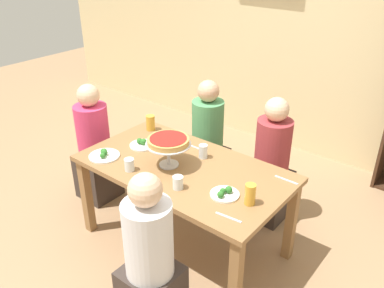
{
  "coord_description": "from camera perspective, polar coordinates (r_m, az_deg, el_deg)",
  "views": [
    {
      "loc": [
        1.69,
        -2.0,
        2.3
      ],
      "look_at": [
        0.0,
        0.1,
        0.89
      ],
      "focal_mm": 37.59,
      "sensor_mm": 36.0,
      "label": 1
    }
  ],
  "objects": [
    {
      "name": "beer_glass_amber_short",
      "position": [
        3.61,
        -5.91,
        3.01
      ],
      "size": [
        0.08,
        0.08,
        0.14
      ],
      "primitive_type": "cylinder",
      "color": "gold",
      "rests_on": "dining_table"
    },
    {
      "name": "rear_partition",
      "position": [
        4.62,
        17.2,
        15.21
      ],
      "size": [
        8.0,
        0.12,
        2.8
      ],
      "primitive_type": "cube",
      "color": "beige",
      "rests_on": "ground_plane"
    },
    {
      "name": "ground_plane",
      "position": [
        3.49,
        -1.06,
        -13.67
      ],
      "size": [
        12.0,
        12.0,
        0.0
      ],
      "primitive_type": "plane",
      "color": "#9E7A56"
    },
    {
      "name": "beer_glass_amber_tall",
      "position": [
        2.64,
        8.25,
        -7.08
      ],
      "size": [
        0.07,
        0.07,
        0.15
      ],
      "primitive_type": "cylinder",
      "color": "gold",
      "rests_on": "dining_table"
    },
    {
      "name": "dining_table",
      "position": [
        3.1,
        -1.16,
        -4.62
      ],
      "size": [
        1.61,
        0.89,
        0.74
      ],
      "color": "olive",
      "rests_on": "ground_plane"
    },
    {
      "name": "water_glass_clear_spare",
      "position": [
        2.78,
        -2.01,
        -5.48
      ],
      "size": [
        0.07,
        0.07,
        0.09
      ],
      "primitive_type": "cylinder",
      "color": "white",
      "rests_on": "dining_table"
    },
    {
      "name": "diner_far_left",
      "position": [
        3.87,
        2.18,
        -0.27
      ],
      "size": [
        0.34,
        0.34,
        1.15
      ],
      "rotation": [
        0.0,
        0.0,
        -1.57
      ],
      "color": "#382D28",
      "rests_on": "ground_plane"
    },
    {
      "name": "water_glass_clear_near",
      "position": [
        3.01,
        -8.88,
        -2.92
      ],
      "size": [
        0.07,
        0.07,
        0.09
      ],
      "primitive_type": "cylinder",
      "color": "white",
      "rests_on": "dining_table"
    },
    {
      "name": "deep_dish_pizza_stand",
      "position": [
        2.98,
        -3.38,
        0.17
      ],
      "size": [
        0.34,
        0.34,
        0.23
      ],
      "color": "silver",
      "rests_on": "dining_table"
    },
    {
      "name": "diner_near_right",
      "position": [
        2.6,
        -5.97,
        -16.75
      ],
      "size": [
        0.34,
        0.34,
        1.15
      ],
      "rotation": [
        0.0,
        0.0,
        1.57
      ],
      "color": "#382D28",
      "rests_on": "ground_plane"
    },
    {
      "name": "water_glass_clear_far",
      "position": [
        3.14,
        1.6,
        -1.05
      ],
      "size": [
        0.07,
        0.07,
        0.11
      ],
      "primitive_type": "cylinder",
      "color": "white",
      "rests_on": "dining_table"
    },
    {
      "name": "diner_head_west",
      "position": [
        3.88,
        -13.57,
        -0.99
      ],
      "size": [
        0.34,
        0.34,
        1.15
      ],
      "color": "#382D28",
      "rests_on": "ground_plane"
    },
    {
      "name": "salad_plate_spare",
      "position": [
        2.73,
        4.65,
        -7.0
      ],
      "size": [
        0.2,
        0.2,
        0.06
      ],
      "color": "white",
      "rests_on": "dining_table"
    },
    {
      "name": "diner_far_right",
      "position": [
        3.56,
        11.09,
        -3.47
      ],
      "size": [
        0.34,
        0.34,
        1.15
      ],
      "rotation": [
        0.0,
        0.0,
        -1.57
      ],
      "color": "#382D28",
      "rests_on": "ground_plane"
    },
    {
      "name": "salad_plate_far_diner",
      "position": [
        3.25,
        -12.36,
        -1.53
      ],
      "size": [
        0.24,
        0.24,
        0.06
      ],
      "color": "white",
      "rests_on": "dining_table"
    },
    {
      "name": "salad_plate_near_diner",
      "position": [
        3.36,
        -7.06,
        0.01
      ],
      "size": [
        0.21,
        0.21,
        0.07
      ],
      "color": "white",
      "rests_on": "dining_table"
    },
    {
      "name": "cutlery_fork_near",
      "position": [
        3.3,
        0.75,
        -0.59
      ],
      "size": [
        0.18,
        0.02,
        0.0
      ],
      "primitive_type": "cube",
      "rotation": [
        0.0,
        0.0,
        3.12
      ],
      "color": "silver",
      "rests_on": "dining_table"
    },
    {
      "name": "cutlery_knife_near",
      "position": [
        2.96,
        13.23,
        -4.99
      ],
      "size": [
        0.18,
        0.02,
        0.0
      ],
      "primitive_type": "cube",
      "rotation": [
        0.0,
        0.0,
        3.15
      ],
      "color": "silver",
      "rests_on": "dining_table"
    },
    {
      "name": "cutlery_fork_far",
      "position": [
        2.54,
        5.19,
        -10.33
      ],
      "size": [
        0.18,
        0.03,
        0.0
      ],
      "primitive_type": "cube",
      "rotation": [
        0.0,
        0.0,
        0.1
      ],
      "color": "silver",
      "rests_on": "dining_table"
    }
  ]
}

